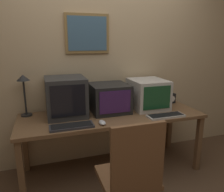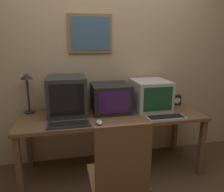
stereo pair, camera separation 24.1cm
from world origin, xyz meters
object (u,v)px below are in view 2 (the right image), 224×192
at_px(desk_lamp, 27,84).
at_px(keyboard_side, 166,118).
at_px(monitor_center, 110,98).
at_px(mouse_near_keyboard, 99,122).
at_px(monitor_left, 67,96).
at_px(desk_clock, 176,100).
at_px(monitor_right, 150,95).
at_px(office_chair, 118,186).
at_px(keyboard_main, 69,124).

bearing_deg(desk_lamp, keyboard_side, -19.68).
bearing_deg(desk_lamp, monitor_center, -8.37).
xyz_separation_m(mouse_near_keyboard, desk_lamp, (-0.73, 0.51, 0.32)).
bearing_deg(keyboard_side, mouse_near_keyboard, 179.49).
xyz_separation_m(monitor_left, mouse_near_keyboard, (0.30, -0.38, -0.19)).
height_order(monitor_center, mouse_near_keyboard, monitor_center).
height_order(desk_clock, desk_lamp, desk_lamp).
height_order(monitor_right, keyboard_side, monitor_right).
bearing_deg(office_chair, keyboard_main, 119.82).
relative_size(keyboard_main, mouse_near_keyboard, 3.51).
xyz_separation_m(keyboard_side, desk_clock, (0.36, 0.46, 0.05)).
xyz_separation_m(monitor_right, office_chair, (-0.63, -0.96, -0.46)).
relative_size(keyboard_side, office_chair, 0.43).
height_order(keyboard_side, desk_lamp, desk_lamp).
height_order(desk_lamp, office_chair, desk_lamp).
relative_size(keyboard_main, office_chair, 0.43).
bearing_deg(desk_clock, monitor_center, -175.16).
height_order(mouse_near_keyboard, desk_lamp, desk_lamp).
distance_m(monitor_center, mouse_near_keyboard, 0.45).
distance_m(desk_clock, desk_lamp, 1.83).
bearing_deg(desk_clock, office_chair, -134.37).
relative_size(desk_lamp, office_chair, 0.47).
bearing_deg(keyboard_main, monitor_right, 19.52).
xyz_separation_m(monitor_right, keyboard_main, (-0.98, -0.35, -0.16)).
bearing_deg(keyboard_side, desk_clock, 51.80).
xyz_separation_m(keyboard_main, keyboard_side, (1.02, -0.02, 0.00)).
height_order(monitor_center, office_chair, monitor_center).
bearing_deg(mouse_near_keyboard, desk_clock, 22.67).
distance_m(monitor_left, desk_clock, 1.39).
height_order(keyboard_side, mouse_near_keyboard, mouse_near_keyboard).
relative_size(monitor_right, keyboard_main, 1.09).
xyz_separation_m(monitor_right, desk_lamp, (-1.41, 0.15, 0.17)).
bearing_deg(keyboard_side, keyboard_main, 178.82).
relative_size(monitor_left, keyboard_side, 1.05).
distance_m(desk_clock, office_chair, 1.51).
distance_m(monitor_right, office_chair, 1.24).
xyz_separation_m(monitor_center, office_chair, (-0.14, -0.97, -0.45)).
bearing_deg(keyboard_main, monitor_center, 36.21).
distance_m(monitor_right, keyboard_main, 1.05).
bearing_deg(mouse_near_keyboard, office_chair, -85.06).
height_order(keyboard_side, desk_clock, desk_clock).
relative_size(desk_clock, office_chair, 0.13).
bearing_deg(office_chair, monitor_left, 109.81).
distance_m(monitor_center, monitor_right, 0.49).
relative_size(monitor_center, desk_clock, 3.35).
relative_size(monitor_right, desk_clock, 3.60).
distance_m(monitor_right, desk_clock, 0.42).
height_order(monitor_left, desk_clock, monitor_left).
relative_size(monitor_center, keyboard_main, 1.02).
relative_size(monitor_right, mouse_near_keyboard, 3.83).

